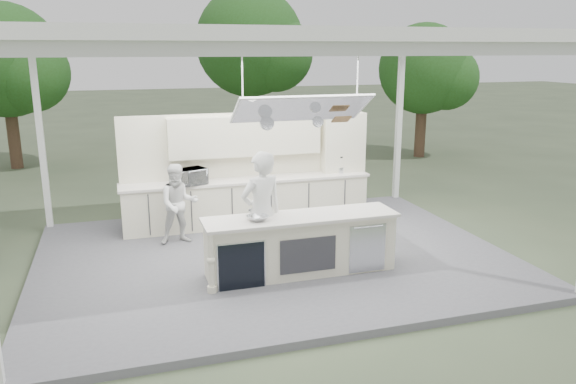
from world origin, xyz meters
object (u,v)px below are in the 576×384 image
object	(u,v)px
demo_island	(300,244)
head_chef	(261,213)
sous_chef	(179,204)
back_counter	(248,201)

from	to	relation	value
demo_island	head_chef	bearing A→B (deg)	159.56
head_chef	sous_chef	bearing A→B (deg)	-74.64
demo_island	sous_chef	bearing A→B (deg)	129.32
sous_chef	demo_island	bearing A→B (deg)	-53.05
back_counter	head_chef	xyz separation A→B (m)	(-0.39, -2.60, 0.51)
head_chef	demo_island	bearing A→B (deg)	143.86
demo_island	head_chef	distance (m)	0.79
demo_island	sous_chef	xyz separation A→B (m)	(-1.66, 2.03, 0.27)
demo_island	head_chef	size ratio (longest dim) A/B	1.57
demo_island	head_chef	world-z (taller)	head_chef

